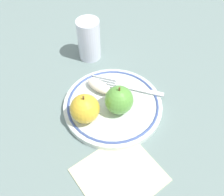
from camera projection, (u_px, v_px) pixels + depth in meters
ground_plane at (108, 103)px, 0.62m from camera, size 2.00×2.00×0.00m
plate at (112, 106)px, 0.60m from camera, size 0.24×0.24×0.02m
apple_red_whole at (119, 100)px, 0.56m from camera, size 0.07×0.07×0.07m
apple_second_whole at (85, 109)px, 0.55m from camera, size 0.07×0.07×0.07m
apple_slice_front at (98, 87)px, 0.62m from camera, size 0.05×0.08×0.02m
fork at (128, 87)px, 0.63m from camera, size 0.13×0.17×0.00m
drinking_glass at (89, 40)px, 0.69m from camera, size 0.06×0.06×0.12m
napkin_folded at (119, 175)px, 0.50m from camera, size 0.16×0.15×0.01m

